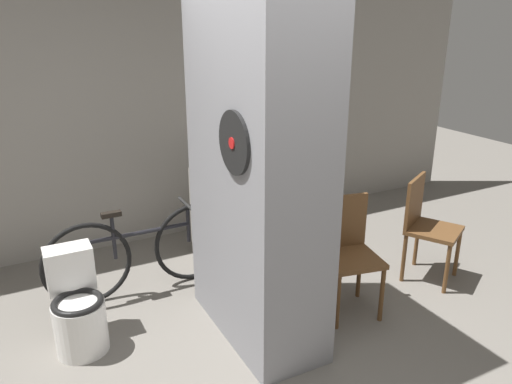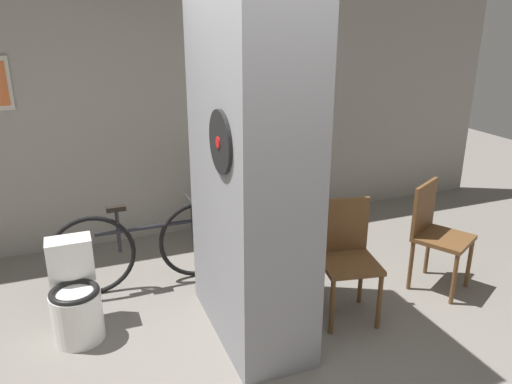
{
  "view_description": "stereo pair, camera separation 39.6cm",
  "coord_description": "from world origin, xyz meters",
  "px_view_note": "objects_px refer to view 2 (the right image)",
  "views": [
    {
      "loc": [
        -1.39,
        -2.3,
        2.28
      ],
      "look_at": [
        0.33,
        1.02,
        0.95
      ],
      "focal_mm": 35.0,
      "sensor_mm": 36.0,
      "label": 1
    },
    {
      "loc": [
        -1.03,
        -2.46,
        2.28
      ],
      "look_at": [
        0.33,
        1.02,
        0.95
      ],
      "focal_mm": 35.0,
      "sensor_mm": 36.0,
      "label": 2
    }
  ],
  "objects_px": {
    "toilet": "(75,298)",
    "bottle_tall": "(238,157)",
    "bicycle": "(148,246)",
    "chair_near_pillar": "(346,253)",
    "chair_by_doorway": "(436,230)"
  },
  "relations": [
    {
      "from": "chair_near_pillar",
      "to": "chair_by_doorway",
      "type": "height_order",
      "value": "same"
    },
    {
      "from": "bottle_tall",
      "to": "bicycle",
      "type": "bearing_deg",
      "value": -163.82
    },
    {
      "from": "chair_by_doorway",
      "to": "bicycle",
      "type": "distance_m",
      "value": 2.5
    },
    {
      "from": "chair_near_pillar",
      "to": "bottle_tall",
      "type": "relative_size",
      "value": 2.97
    },
    {
      "from": "chair_near_pillar",
      "to": "bottle_tall",
      "type": "height_order",
      "value": "bottle_tall"
    },
    {
      "from": "toilet",
      "to": "bottle_tall",
      "type": "distance_m",
      "value": 1.91
    },
    {
      "from": "toilet",
      "to": "chair_near_pillar",
      "type": "xyz_separation_m",
      "value": [
        2.01,
        -0.47,
        0.23
      ]
    },
    {
      "from": "toilet",
      "to": "chair_near_pillar",
      "type": "relative_size",
      "value": 0.76
    },
    {
      "from": "bottle_tall",
      "to": "toilet",
      "type": "bearing_deg",
      "value": -152.75
    },
    {
      "from": "toilet",
      "to": "bottle_tall",
      "type": "xyz_separation_m",
      "value": [
        1.58,
        0.81,
        0.71
      ]
    },
    {
      "from": "bicycle",
      "to": "chair_near_pillar",
      "type": "bearing_deg",
      "value": -36.23
    },
    {
      "from": "toilet",
      "to": "bicycle",
      "type": "height_order",
      "value": "bicycle"
    },
    {
      "from": "chair_near_pillar",
      "to": "bicycle",
      "type": "relative_size",
      "value": 0.57
    },
    {
      "from": "chair_by_doorway",
      "to": "bicycle",
      "type": "height_order",
      "value": "chair_by_doorway"
    },
    {
      "from": "chair_near_pillar",
      "to": "bicycle",
      "type": "bearing_deg",
      "value": 154.76
    }
  ]
}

